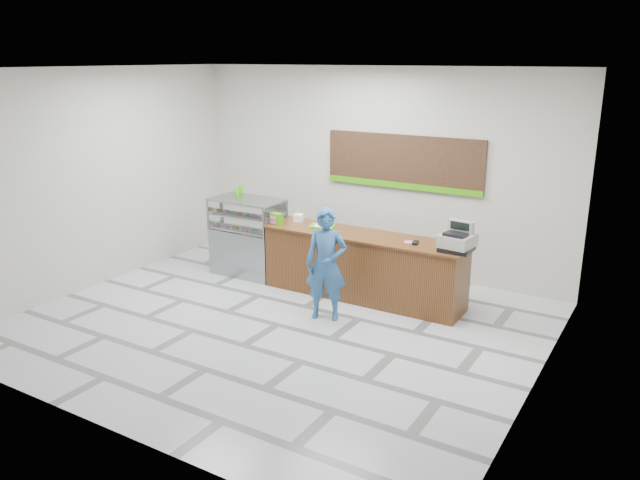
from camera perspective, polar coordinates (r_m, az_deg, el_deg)
The scene contains 16 objects.
floor at distance 8.91m, azimuth -3.93°, elevation -7.73°, with size 7.00×7.00×0.00m, color silver.
back_wall at distance 10.89m, azimuth 4.98°, elevation 6.37°, with size 7.00×7.00×0.00m, color beige.
ceiling at distance 8.13m, azimuth -4.43°, elevation 15.39°, with size 7.00×7.00×0.00m, color silver.
sales_counter at distance 9.70m, azimuth 3.93°, elevation -2.41°, with size 3.26×0.76×1.03m.
display_case at distance 10.79m, azimuth -6.59°, elevation 0.37°, with size 1.22×0.72×1.33m.
menu_board at distance 10.59m, azimuth 7.59°, elevation 7.01°, with size 2.80×0.06×0.90m.
cash_register at distance 8.90m, azimuth 12.46°, elevation -0.01°, with size 0.48×0.50×0.41m.
card_terminal at distance 9.13m, azimuth 8.72°, elevation -0.25°, with size 0.08×0.15×0.04m, color black.
serving_tray at distance 9.96m, azimuth 0.22°, elevation 1.29°, with size 0.45×0.37×0.02m.
napkin_box at distance 10.26m, azimuth -1.98°, elevation 2.04°, with size 0.14×0.14×0.12m, color white.
straw_cup at distance 10.29m, azimuth -2.01°, elevation 2.03°, with size 0.07×0.07×0.11m, color silver.
promo_box at distance 10.13m, azimuth -4.01°, elevation 1.97°, with size 0.20×0.13×0.18m, color #40A10C.
donut_decal at distance 9.22m, azimuth 8.14°, elevation -0.18°, with size 0.16×0.16×0.00m, color pink.
green_cup_left at distance 11.03m, azimuth -7.28°, elevation 4.58°, with size 0.09×0.09×0.14m, color #40A10C.
green_cup_right at distance 10.92m, azimuth -7.56°, elevation 4.42°, with size 0.08×0.08×0.13m, color #40A10C.
customer at distance 8.83m, azimuth 0.57°, elevation -2.23°, with size 0.59×0.39×1.63m, color #2C588F.
Camera 1 is at (4.70, -6.64, 3.64)m, focal length 35.00 mm.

